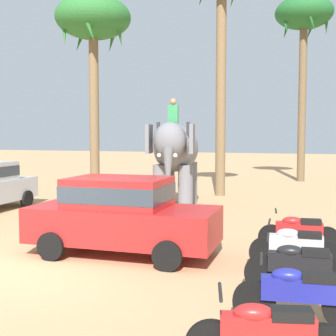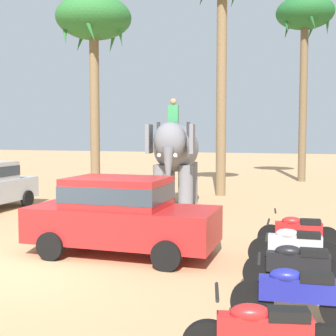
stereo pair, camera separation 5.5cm
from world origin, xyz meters
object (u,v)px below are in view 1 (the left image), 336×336
object	(u,v)px
motorcycle_second_in_row	(299,293)
motorcycle_fourth_in_row	(296,246)
car_sedan_foreground	(122,213)
motorcycle_far_in_row	(299,232)
elephant_with_mahout	(175,153)
palm_tree_far_back	(93,24)
palm_tree_near_hut	(304,20)
motorcycle_nearest_camera	(267,334)
motorcycle_mid_row	(299,266)

from	to	relation	value
motorcycle_second_in_row	motorcycle_fourth_in_row	bearing A→B (deg)	94.87
car_sedan_foreground	motorcycle_far_in_row	distance (m)	3.97
motorcycle_fourth_in_row	elephant_with_mahout	bearing A→B (deg)	126.15
elephant_with_mahout	palm_tree_far_back	bearing A→B (deg)	155.78
motorcycle_fourth_in_row	palm_tree_near_hut	distance (m)	19.83
motorcycle_fourth_in_row	palm_tree_far_back	xyz separation A→B (m)	(-9.01, 8.33, 6.88)
motorcycle_nearest_camera	motorcycle_fourth_in_row	world-z (taller)	same
motorcycle_mid_row	motorcycle_nearest_camera	bearing A→B (deg)	-93.13
motorcycle_mid_row	palm_tree_far_back	size ratio (longest dim) A/B	0.21
motorcycle_second_in_row	motorcycle_mid_row	bearing A→B (deg)	93.47
car_sedan_foreground	elephant_with_mahout	distance (m)	6.67
motorcycle_nearest_camera	motorcycle_mid_row	size ratio (longest dim) A/B	0.98
motorcycle_nearest_camera	motorcycle_mid_row	world-z (taller)	same
motorcycle_far_in_row	car_sedan_foreground	bearing A→B (deg)	-157.14
motorcycle_second_in_row	motorcycle_far_in_row	xyz separation A→B (m)	(-0.26, 4.10, 0.00)
car_sedan_foreground	palm_tree_near_hut	distance (m)	19.92
car_sedan_foreground	motorcycle_fourth_in_row	distance (m)	3.69
elephant_with_mahout	motorcycle_mid_row	xyz separation A→B (m)	(4.80, -7.72, -1.53)
motorcycle_far_in_row	palm_tree_near_hut	world-z (taller)	palm_tree_near_hut
motorcycle_second_in_row	palm_tree_far_back	size ratio (longest dim) A/B	0.21
motorcycle_far_in_row	palm_tree_near_hut	size ratio (longest dim) A/B	0.17
elephant_with_mahout	motorcycle_far_in_row	xyz separation A→B (m)	(4.62, -4.98, -1.53)
car_sedan_foreground	motorcycle_nearest_camera	distance (m)	5.45
car_sedan_foreground	motorcycle_mid_row	world-z (taller)	car_sedan_foreground
motorcycle_fourth_in_row	palm_tree_far_back	bearing A→B (deg)	137.26
motorcycle_nearest_camera	motorcycle_fourth_in_row	bearing A→B (deg)	89.93
motorcycle_far_in_row	palm_tree_far_back	bearing A→B (deg)	142.30
motorcycle_mid_row	palm_tree_near_hut	xyz separation A→B (m)	(-1.13, 19.20, 8.58)
car_sedan_foreground	elephant_with_mahout	size ratio (longest dim) A/B	1.04
car_sedan_foreground	palm_tree_far_back	world-z (taller)	palm_tree_far_back
palm_tree_far_back	motorcycle_fourth_in_row	bearing A→B (deg)	-42.74
motorcycle_nearest_camera	motorcycle_mid_row	xyz separation A→B (m)	(0.15, 2.81, 0.00)
motorcycle_nearest_camera	motorcycle_fourth_in_row	xyz separation A→B (m)	(0.01, 4.16, 0.00)
motorcycle_nearest_camera	palm_tree_near_hut	distance (m)	23.64
elephant_with_mahout	palm_tree_far_back	world-z (taller)	palm_tree_far_back
motorcycle_nearest_camera	palm_tree_far_back	bearing A→B (deg)	125.80
motorcycle_nearest_camera	motorcycle_far_in_row	distance (m)	5.55
motorcycle_mid_row	palm_tree_far_back	bearing A→B (deg)	133.42
palm_tree_far_back	motorcycle_second_in_row	bearing A→B (deg)	-50.06
motorcycle_fourth_in_row	motorcycle_far_in_row	world-z (taller)	same
elephant_with_mahout	motorcycle_mid_row	world-z (taller)	elephant_with_mahout
car_sedan_foreground	motorcycle_second_in_row	distance (m)	4.69
motorcycle_mid_row	motorcycle_fourth_in_row	size ratio (longest dim) A/B	1.00
motorcycle_fourth_in_row	palm_tree_near_hut	size ratio (longest dim) A/B	0.17
elephant_with_mahout	motorcycle_second_in_row	distance (m)	10.42
car_sedan_foreground	motorcycle_far_in_row	size ratio (longest dim) A/B	2.32
palm_tree_near_hut	palm_tree_far_back	world-z (taller)	palm_tree_near_hut
motorcycle_nearest_camera	motorcycle_second_in_row	world-z (taller)	same
motorcycle_second_in_row	motorcycle_fourth_in_row	size ratio (longest dim) A/B	1.00
elephant_with_mahout	motorcycle_nearest_camera	world-z (taller)	elephant_with_mahout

